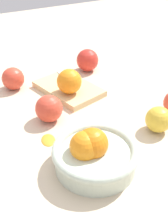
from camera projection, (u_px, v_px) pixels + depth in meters
ground_plane at (90, 114)px, 0.83m from camera, size 2.40×2.40×0.00m
bowl at (94, 154)px, 0.63m from camera, size 0.20×0.20×0.10m
cutting_board at (69, 89)px, 0.94m from camera, size 0.24×0.18×0.02m
orange_on_board at (69, 81)px, 0.88m from camera, size 0.08×0.08×0.08m
knife at (66, 78)px, 0.97m from camera, size 0.16×0.03×0.01m
apple_back_right at (13, 79)px, 0.94m from camera, size 0.07×0.07×0.07m
apple_back_right_2 at (49, 109)px, 0.79m from camera, size 0.08×0.08×0.08m
apple_front_left at (159, 119)px, 0.75m from camera, size 0.07×0.07×0.07m
apple_front_right at (87, 60)px, 1.05m from camera, size 0.08×0.08×0.08m
citrus_peel at (48, 139)px, 0.73m from camera, size 0.06×0.05×0.01m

